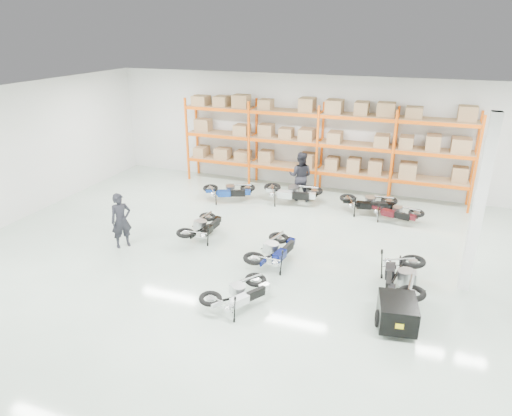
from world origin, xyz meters
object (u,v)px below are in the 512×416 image
at_px(moto_back_c, 369,199).
at_px(moto_blue_centre, 274,246).
at_px(moto_back_a, 229,188).
at_px(moto_back_b, 292,189).
at_px(trailer, 397,313).
at_px(moto_touring_right, 403,271).
at_px(person_left, 121,221).
at_px(moto_silver_left, 239,289).
at_px(moto_black_far_left, 202,223).
at_px(person_back, 300,176).
at_px(moto_back_d, 396,208).

bearing_deg(moto_back_c, moto_blue_centre, 147.07).
bearing_deg(moto_back_a, moto_back_b, -98.80).
relative_size(trailer, moto_back_b, 0.90).
distance_m(moto_blue_centre, trailer, 3.95).
relative_size(moto_touring_right, person_left, 1.14).
xyz_separation_m(moto_back_a, moto_back_c, (5.16, 0.55, 0.01)).
bearing_deg(moto_silver_left, moto_touring_right, -119.56).
height_order(moto_black_far_left, moto_touring_right, moto_touring_right).
xyz_separation_m(moto_blue_centre, moto_black_far_left, (-2.62, 0.83, -0.04)).
bearing_deg(moto_black_far_left, moto_blue_centre, 166.05).
xyz_separation_m(trailer, moto_back_c, (-1.46, 6.60, 0.12)).
bearing_deg(person_back, moto_back_b, 69.12).
relative_size(trailer, moto_back_a, 1.01).
bearing_deg(moto_back_a, person_left, 140.61).
relative_size(moto_back_d, person_back, 0.83).
height_order(moto_back_d, person_left, person_left).
distance_m(moto_back_b, person_back, 0.65).
bearing_deg(moto_black_far_left, moto_back_b, -111.25).
xyz_separation_m(moto_back_c, person_left, (-6.62, -5.24, 0.31)).
bearing_deg(moto_back_b, moto_back_a, 97.77).
xyz_separation_m(trailer, moto_back_a, (-6.62, 6.04, 0.11)).
bearing_deg(person_back, moto_back_c, 167.21).
bearing_deg(moto_back_d, moto_back_b, 98.12).
bearing_deg(moto_back_b, moto_blue_centre, -175.46).
bearing_deg(moto_touring_right, moto_black_far_left, 168.09).
xyz_separation_m(moto_silver_left, person_left, (-4.51, 1.79, 0.36)).
height_order(moto_back_a, moto_back_b, moto_back_b).
bearing_deg(trailer, moto_back_c, 93.20).
distance_m(moto_silver_left, moto_black_far_left, 4.03).
relative_size(moto_back_c, person_back, 0.93).
xyz_separation_m(moto_touring_right, moto_back_a, (-6.62, 4.44, -0.06)).
height_order(moto_touring_right, moto_back_d, moto_touring_right).
relative_size(moto_blue_centre, moto_silver_left, 1.10).
relative_size(moto_blue_centre, trailer, 1.02).
bearing_deg(moto_back_d, person_back, 89.95).
bearing_deg(moto_silver_left, moto_back_a, -33.89).
distance_m(moto_back_d, person_left, 8.98).
height_order(trailer, moto_back_d, moto_back_d).
bearing_deg(moto_back_c, moto_back_d, -124.66).
xyz_separation_m(moto_blue_centre, moto_back_c, (2.00, 4.71, -0.01)).
relative_size(moto_silver_left, moto_back_b, 0.83).
xyz_separation_m(moto_black_far_left, moto_back_a, (-0.54, 3.32, 0.02)).
bearing_deg(moto_touring_right, moto_back_c, 104.85).
height_order(moto_silver_left, trailer, moto_silver_left).
relative_size(moto_back_a, person_back, 0.92).
distance_m(trailer, person_back, 8.23).
xyz_separation_m(moto_silver_left, moto_back_a, (-3.05, 6.47, 0.04)).
height_order(moto_black_far_left, moto_back_a, moto_back_a).
bearing_deg(moto_black_far_left, person_left, 37.85).
xyz_separation_m(moto_silver_left, moto_back_c, (2.11, 7.02, 0.04)).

